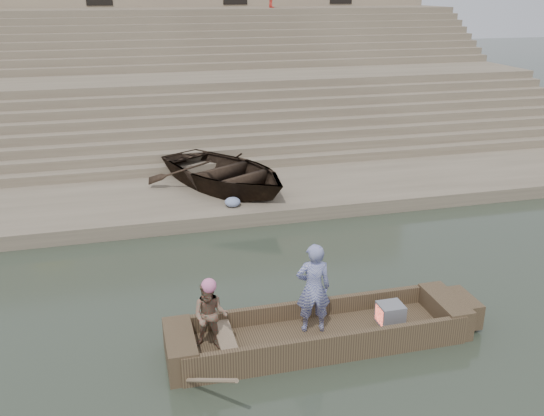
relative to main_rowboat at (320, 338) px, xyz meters
name	(u,v)px	position (x,y,z in m)	size (l,w,h in m)	color
ground	(228,365)	(-1.77, -0.23, -0.11)	(120.00, 120.00, 0.00)	#293326
lower_landing	(178,202)	(-1.77, 7.77, 0.09)	(32.00, 4.00, 0.40)	gray
mid_landing	(157,113)	(-1.77, 15.27, 1.29)	(32.00, 3.00, 2.80)	gray
upper_landing	(146,62)	(-1.77, 22.27, 2.49)	(32.00, 3.00, 5.20)	gray
ghat_steps	(154,96)	(-1.77, 16.96, 1.69)	(32.00, 11.00, 5.20)	gray
main_rowboat	(320,338)	(0.00, 0.00, 0.00)	(5.00, 1.30, 0.22)	brown
rowboat_trim	(331,328)	(0.21, -0.01, 0.20)	(6.04, 2.63, 1.96)	brown
standing_man	(313,288)	(-0.10, 0.15, 0.98)	(0.63, 0.42, 1.74)	navy
rowing_man	(210,316)	(-2.00, 0.05, 0.75)	(0.63, 0.49, 1.29)	#297C59
television	(390,314)	(1.39, 0.00, 0.31)	(0.46, 0.42, 0.40)	slate
beached_rowboat	(225,172)	(-0.28, 8.09, 0.80)	(3.51, 4.92, 1.02)	#2D2116
cloth_bundles	(222,190)	(-0.48, 7.51, 0.42)	(0.64, 2.55, 0.26)	#3F5999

